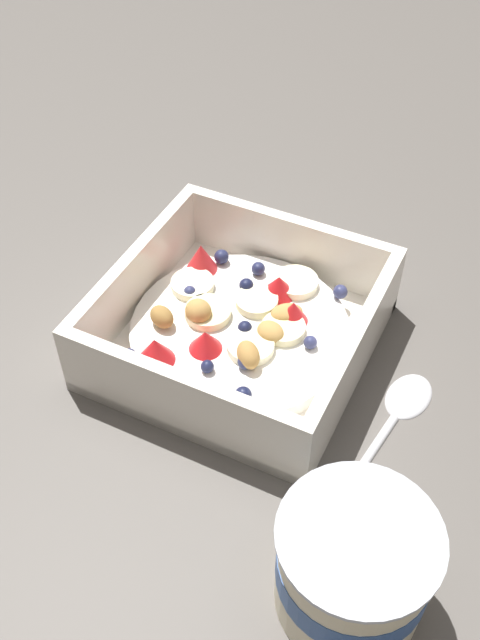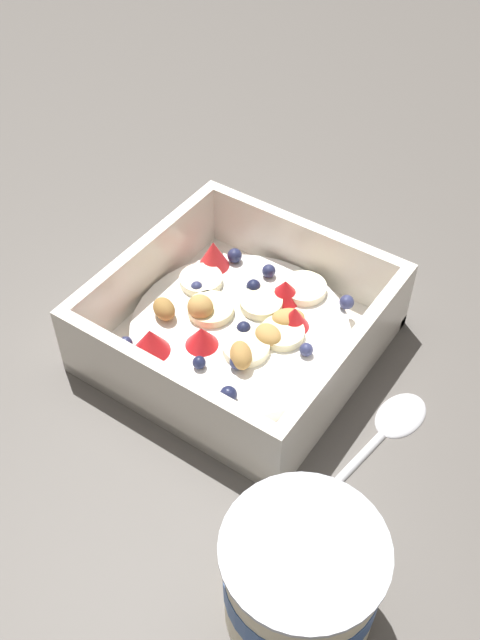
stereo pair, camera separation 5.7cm
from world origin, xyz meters
The scene contains 4 objects.
ground_plane centered at (0.00, 0.00, 0.00)m, with size 2.40×2.40×0.00m, color #56514C.
fruit_bowl centered at (-0.01, -0.02, 0.02)m, with size 0.20×0.20×0.06m.
spoon centered at (-0.15, 0.00, 0.00)m, with size 0.04×0.17×0.01m.
yogurt_cup centered at (-0.16, 0.14, 0.04)m, with size 0.09×0.09×0.08m.
Camera 2 is at (-0.24, 0.31, 0.44)m, focal length 41.55 mm.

